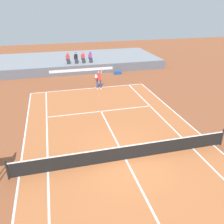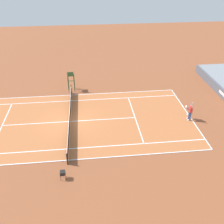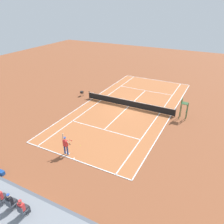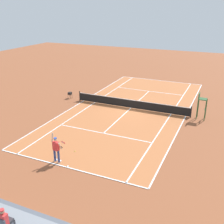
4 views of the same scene
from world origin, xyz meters
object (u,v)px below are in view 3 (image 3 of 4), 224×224
object	(u,v)px
equipment_bag	(0,172)
ball_hopper	(82,92)
spectator_seated_2	(1,196)
spectator_seated_0	(23,208)
umpire_chair	(184,106)
spectator_seated_1	(11,201)
tennis_player	(66,145)
tennis_ball	(81,145)

from	to	relation	value
equipment_bag	ball_hopper	distance (m)	16.58
ball_hopper	spectator_seated_2	bearing A→B (deg)	110.40
spectator_seated_0	equipment_bag	distance (m)	6.13
spectator_seated_0	umpire_chair	size ratio (longest dim) A/B	0.52
spectator_seated_1	spectator_seated_2	world-z (taller)	same
spectator_seated_1	umpire_chair	size ratio (longest dim) A/B	0.52
tennis_player	spectator_seated_2	bearing A→B (deg)	94.04
spectator_seated_0	spectator_seated_1	distance (m)	0.96
spectator_seated_2	ball_hopper	bearing A→B (deg)	-69.60
tennis_player	ball_hopper	size ratio (longest dim) A/B	2.98
tennis_ball	spectator_seated_1	bearing A→B (deg)	96.68
spectator_seated_0	spectator_seated_2	distance (m)	1.81
spectator_seated_0	equipment_bag	size ratio (longest dim) A/B	1.40
tennis_ball	ball_hopper	distance (m)	12.25
equipment_bag	ball_hopper	bearing A→B (deg)	-78.58
tennis_player	tennis_ball	world-z (taller)	tennis_player
spectator_seated_1	equipment_bag	bearing A→B (deg)	-27.75
spectator_seated_0	tennis_ball	world-z (taller)	spectator_seated_0
spectator_seated_0	tennis_player	world-z (taller)	spectator_seated_0
tennis_player	ball_hopper	xyz separation A→B (m)	(6.44, -11.85, -0.42)
ball_hopper	umpire_chair	bearing A→B (deg)	178.94
spectator_seated_1	equipment_bag	xyz separation A→B (m)	(4.49, -2.36, -1.49)
spectator_seated_1	spectator_seated_2	xyz separation A→B (m)	(0.86, 0.00, 0.00)
spectator_seated_2	spectator_seated_0	bearing A→B (deg)	180.00
spectator_seated_1	equipment_bag	size ratio (longest dim) A/B	1.40
spectator_seated_1	spectator_seated_2	distance (m)	0.86
tennis_ball	umpire_chair	bearing A→B (deg)	-126.51
spectator_seated_1	ball_hopper	distance (m)	20.20
spectator_seated_1	tennis_ball	distance (m)	8.64
spectator_seated_2	tennis_ball	size ratio (longest dim) A/B	18.60
tennis_ball	ball_hopper	world-z (taller)	ball_hopper
spectator_seated_0	umpire_chair	xyz separation A→B (m)	(-5.40, -18.35, -0.09)
spectator_seated_0	tennis_ball	distance (m)	8.80
tennis_player	spectator_seated_1	bearing A→B (deg)	101.16
spectator_seated_2	tennis_ball	distance (m)	8.58
ball_hopper	spectator_seated_0	bearing A→B (deg)	115.15
umpire_chair	equipment_bag	distance (m)	19.37
umpire_chair	tennis_ball	bearing A→B (deg)	53.49
equipment_bag	ball_hopper	world-z (taller)	ball_hopper
tennis_ball	equipment_bag	size ratio (longest dim) A/B	0.08
spectator_seated_0	ball_hopper	world-z (taller)	spectator_seated_0
spectator_seated_1	tennis_ball	bearing A→B (deg)	-83.32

